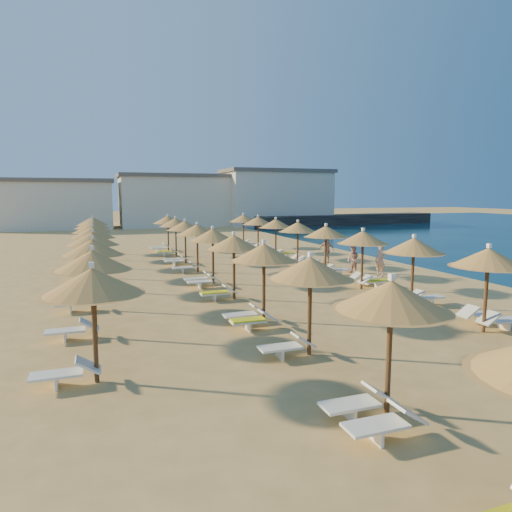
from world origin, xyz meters
name	(u,v)px	position (x,y,z in m)	size (l,w,h in m)	color
ground	(308,294)	(0.00, 0.00, 0.00)	(220.00, 220.00, 0.00)	tan
jetty	(348,220)	(26.70, 41.16, 0.75)	(30.00, 4.00, 1.50)	black
hotel_blocks	(180,200)	(2.48, 45.97, 3.70)	(46.37, 10.74, 8.10)	white
parasol_row_east	(343,235)	(2.91, 2.02, 2.45)	(2.46, 35.57, 2.96)	brown
parasol_row_west	(222,239)	(-3.50, 2.02, 2.45)	(2.46, 35.57, 2.96)	brown
parasol_row_inland	(92,236)	(-9.22, 5.69, 2.45)	(2.46, 28.21, 2.96)	brown
loungers	(242,280)	(-2.37, 2.62, 0.34)	(15.12, 33.66, 0.66)	white
beachgoer_a	(380,261)	(5.74, 2.73, 0.89)	(0.65, 0.43, 1.78)	tan
beachgoer_b	(353,260)	(4.85, 4.10, 0.80)	(0.78, 0.61, 1.61)	tan
beachgoer_c	(326,250)	(5.37, 8.30, 0.87)	(1.02, 0.42, 1.74)	tan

